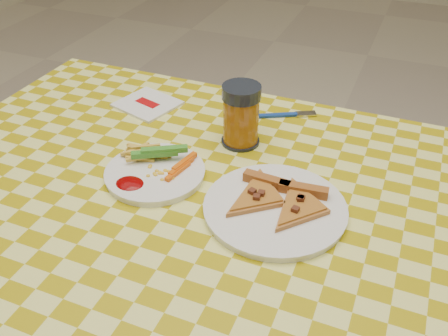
% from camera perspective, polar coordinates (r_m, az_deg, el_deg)
% --- Properties ---
extents(table, '(1.28, 0.88, 0.76)m').
position_cam_1_polar(table, '(1.01, -1.64, -6.26)').
color(table, silver).
rests_on(table, ground).
extents(plate_left, '(0.23, 0.23, 0.01)m').
position_cam_1_polar(plate_left, '(1.01, -7.88, -0.66)').
color(plate_left, white).
rests_on(plate_left, table).
extents(plate_right, '(0.34, 0.34, 0.01)m').
position_cam_1_polar(plate_right, '(0.92, 5.83, -4.71)').
color(plate_right, white).
rests_on(plate_right, table).
extents(fries_veggies, '(0.17, 0.16, 0.04)m').
position_cam_1_polar(fries_veggies, '(1.02, -7.97, 0.66)').
color(fries_veggies, '#E6D149').
rests_on(fries_veggies, plate_left).
extents(pizza_slices, '(0.21, 0.19, 0.02)m').
position_cam_1_polar(pizza_slices, '(0.92, 6.29, -3.55)').
color(pizza_slices, '#B37137').
rests_on(pizza_slices, plate_right).
extents(drink_glass, '(0.09, 0.09, 0.14)m').
position_cam_1_polar(drink_glass, '(1.08, 1.95, 5.99)').
color(drink_glass, black).
rests_on(drink_glass, table).
extents(napkin, '(0.17, 0.16, 0.01)m').
position_cam_1_polar(napkin, '(1.27, -8.74, 7.24)').
color(napkin, white).
rests_on(napkin, table).
extents(fork, '(0.15, 0.09, 0.01)m').
position_cam_1_polar(fork, '(1.22, 6.99, 6.06)').
color(fork, navy).
rests_on(fork, table).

